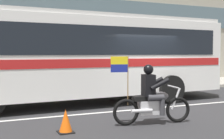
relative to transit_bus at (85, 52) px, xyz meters
The scene contains 7 objects.
ground_plane 2.96m from the transit_bus, 31.50° to the right, with size 60.00×60.00×0.00m, color #2B2B2D.
sidewalk_curb 4.72m from the transit_bus, 63.51° to the left, with size 28.00×3.80×0.15m, color #A39E93.
lane_center_stripe 3.25m from the transit_bus, 42.65° to the right, with size 26.60×0.14×0.01m, color silver.
transit_bus is the anchor object (origin of this frame).
motorcycle_with_rider 3.93m from the transit_bus, 80.85° to the right, with size 2.17×0.70×1.78m.
fire_hydrant 3.36m from the transit_bus, 56.64° to the left, with size 0.22×0.30×0.75m.
traffic_cone 4.31m from the transit_bus, 115.01° to the right, with size 0.36×0.36×0.55m.
Camera 1 is at (-5.38, -9.11, 1.86)m, focal length 47.47 mm.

